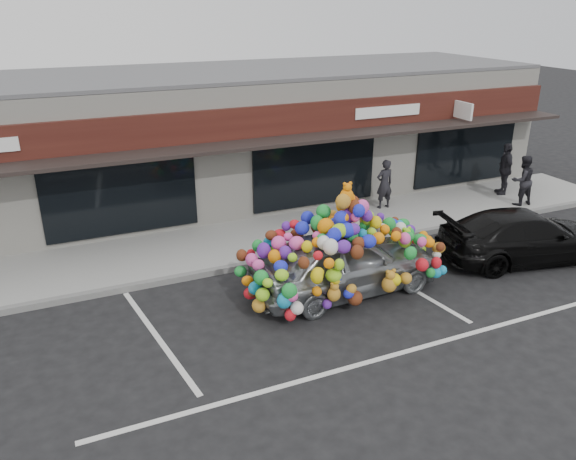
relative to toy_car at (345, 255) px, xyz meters
name	(u,v)px	position (x,y,z in m)	size (l,w,h in m)	color
ground	(302,310)	(-1.28, -0.40, -0.95)	(90.00, 90.00, 0.00)	black
shop_building	(196,137)	(-1.28, 8.04, 1.22)	(24.00, 7.20, 4.31)	white
sidewalk	(242,242)	(-1.28, 3.60, -0.87)	(26.00, 3.00, 0.15)	gray
kerb	(261,263)	(-1.28, 2.10, -0.87)	(26.00, 0.18, 0.16)	slate
parking_stripe_left	(157,337)	(-4.48, -0.20, -0.94)	(0.12, 4.40, 0.01)	silver
parking_stripe_mid	(401,283)	(1.52, -0.20, -0.94)	(0.12, 4.40, 0.01)	silver
parking_stripe_right	(562,247)	(6.92, -0.20, -0.94)	(0.12, 4.40, 0.01)	silver
lane_line	(439,342)	(0.72, -2.70, -0.94)	(14.00, 0.12, 0.01)	silver
toy_car	(345,255)	(0.00, 0.00, 0.00)	(3.25, 4.86, 2.80)	#9B9EA5
black_sedan	(525,236)	(5.25, -0.36, -0.27)	(4.66, 1.89, 1.35)	black
pedestrian_a	(384,184)	(3.83, 4.25, 0.01)	(0.59, 0.39, 1.61)	black
pedestrian_b	(522,180)	(8.14, 2.70, 0.03)	(0.81, 0.63, 1.66)	black
pedestrian_c	(505,169)	(8.44, 3.80, 0.10)	(0.44, 1.06, 1.80)	black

